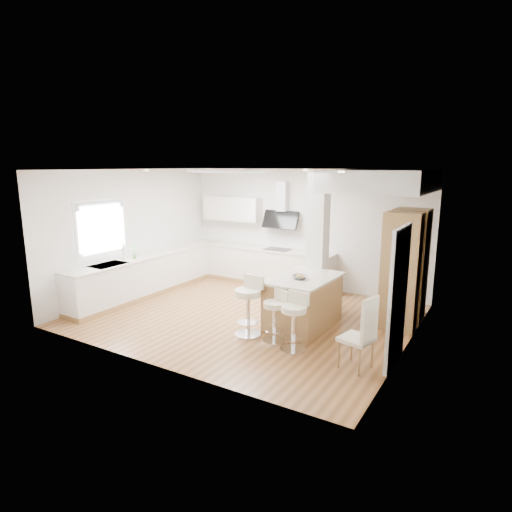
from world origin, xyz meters
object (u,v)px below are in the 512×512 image
Objects in this scene: peninsula at (303,301)px; bar_stool_b at (276,313)px; dining_chair at (363,331)px; bar_stool_c at (294,319)px; bar_stool_a at (249,303)px.

bar_stool_b is at bearing -93.41° from peninsula.
bar_stool_b is 1.58m from dining_chair.
bar_stool_a is at bearing 174.47° from bar_stool_c.
dining_chair is at bearing -36.21° from peninsula.
dining_chair is at bearing -3.10° from bar_stool_c.
peninsula is at bearing 106.97° from bar_stool_b.
peninsula is at bearing 110.91° from bar_stool_c.
peninsula is at bearing 154.53° from dining_chair.
peninsula is 1.78× the size of bar_stool_b.
dining_chair is (2.07, -0.28, 0.00)m from bar_stool_a.
bar_stool_b is 0.94× the size of bar_stool_c.
bar_stool_a is at bearing -122.13° from peninsula.
dining_chair is (1.55, -0.28, 0.10)m from bar_stool_b.
peninsula is 1.49× the size of bar_stool_a.
bar_stool_c is (0.94, -0.15, -0.06)m from bar_stool_a.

